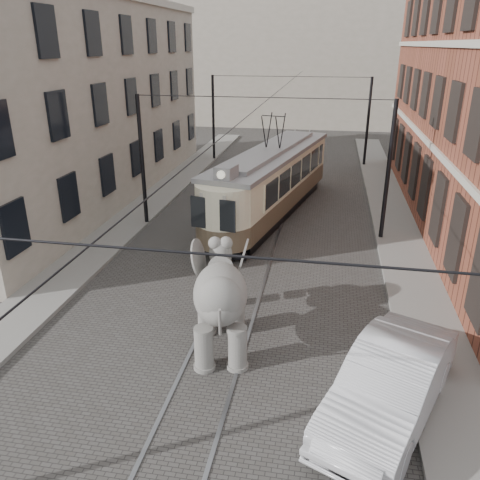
# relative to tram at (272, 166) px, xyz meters

# --- Properties ---
(ground) EXTENTS (120.00, 120.00, 0.00)m
(ground) POSITION_rel_tram_xyz_m (-0.04, -8.68, -2.45)
(ground) COLOR #3E3C39
(tram_rails) EXTENTS (1.54, 80.00, 0.02)m
(tram_rails) POSITION_rel_tram_xyz_m (-0.04, -8.68, -2.43)
(tram_rails) COLOR slate
(tram_rails) RESTS_ON ground
(sidewalk_right) EXTENTS (2.00, 60.00, 0.15)m
(sidewalk_right) POSITION_rel_tram_xyz_m (5.96, -8.68, -2.37)
(sidewalk_right) COLOR slate
(sidewalk_right) RESTS_ON ground
(sidewalk_left) EXTENTS (2.00, 60.00, 0.15)m
(sidewalk_left) POSITION_rel_tram_xyz_m (-6.54, -8.68, -2.37)
(sidewalk_left) COLOR slate
(sidewalk_left) RESTS_ON ground
(stucco_building) EXTENTS (7.00, 24.00, 10.00)m
(stucco_building) POSITION_rel_tram_xyz_m (-11.04, 1.32, 2.55)
(stucco_building) COLOR gray
(stucco_building) RESTS_ON ground
(distant_block) EXTENTS (28.00, 10.00, 14.00)m
(distant_block) POSITION_rel_tram_xyz_m (-0.04, 31.32, 4.55)
(distant_block) COLOR gray
(distant_block) RESTS_ON ground
(catenary) EXTENTS (11.00, 30.20, 6.00)m
(catenary) POSITION_rel_tram_xyz_m (-0.24, -3.68, 0.55)
(catenary) COLOR black
(catenary) RESTS_ON ground
(tram) EXTENTS (5.13, 12.59, 4.89)m
(tram) POSITION_rel_tram_xyz_m (0.00, 0.00, 0.00)
(tram) COLOR beige
(tram) RESTS_ON ground
(elephant) EXTENTS (3.35, 4.89, 2.74)m
(elephant) POSITION_rel_tram_xyz_m (0.04, -11.96, -1.08)
(elephant) COLOR #5F5C58
(elephant) RESTS_ON ground
(parked_car) EXTENTS (3.79, 5.52, 1.72)m
(parked_car) POSITION_rel_tram_xyz_m (4.37, -13.84, -1.58)
(parked_car) COLOR #B2B1B6
(parked_car) RESTS_ON ground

